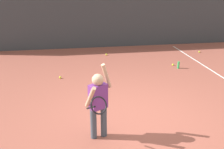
# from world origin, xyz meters

# --- Properties ---
(ground_plane) EXTENTS (20.00, 20.00, 0.00)m
(ground_plane) POSITION_xyz_m (0.00, 0.00, 0.00)
(ground_plane) COLOR #9E5142
(back_fence_windscreen) EXTENTS (12.78, 0.08, 3.53)m
(back_fence_windscreen) POSITION_xyz_m (0.00, 5.90, 1.76)
(back_fence_windscreen) COLOR #383D42
(back_fence_windscreen) RESTS_ON ground
(fence_post_1) EXTENTS (0.09, 0.09, 3.68)m
(fence_post_1) POSITION_xyz_m (-2.08, 5.96, 1.84)
(fence_post_1) COLOR slate
(fence_post_1) RESTS_ON ground
(fence_post_2) EXTENTS (0.09, 0.09, 3.68)m
(fence_post_2) POSITION_xyz_m (2.08, 5.96, 1.84)
(fence_post_2) COLOR slate
(fence_post_2) RESTS_ON ground
(tennis_player) EXTENTS (0.51, 0.81, 1.35)m
(tennis_player) POSITION_xyz_m (-0.77, -0.57, 0.73)
(tennis_player) COLOR #3F4C59
(tennis_player) RESTS_ON ground
(water_bottle) EXTENTS (0.07, 0.07, 0.22)m
(water_bottle) POSITION_xyz_m (2.17, 2.77, 0.11)
(water_bottle) COLOR green
(water_bottle) RESTS_ON ground
(tennis_ball_1) EXTENTS (0.07, 0.07, 0.07)m
(tennis_ball_1) POSITION_xyz_m (2.10, 3.05, 0.03)
(tennis_ball_1) COLOR #CCE033
(tennis_ball_1) RESTS_ON ground
(tennis_ball_2) EXTENTS (0.07, 0.07, 0.07)m
(tennis_ball_2) POSITION_xyz_m (0.11, 4.61, 0.03)
(tennis_ball_2) COLOR #CCE033
(tennis_ball_2) RESTS_ON ground
(tennis_ball_5) EXTENTS (0.07, 0.07, 0.07)m
(tennis_ball_5) POSITION_xyz_m (3.73, 4.39, 0.03)
(tennis_ball_5) COLOR #CCE033
(tennis_ball_5) RESTS_ON ground
(tennis_ball_6) EXTENTS (0.07, 0.07, 0.07)m
(tennis_ball_6) POSITION_xyz_m (-1.54, 2.48, 0.03)
(tennis_ball_6) COLOR #CCE033
(tennis_ball_6) RESTS_ON ground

